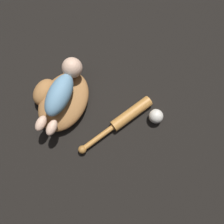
{
  "coord_description": "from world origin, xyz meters",
  "views": [
    {
      "loc": [
        -0.19,
        -0.32,
        1.09
      ],
      "look_at": [
        0.05,
        -0.21,
        0.07
      ],
      "focal_mm": 35.0,
      "sensor_mm": 36.0,
      "label": 1
    }
  ],
  "objects_px": {
    "baseball_glove": "(61,100)",
    "baseball": "(156,116)",
    "baby_figure": "(62,90)",
    "baseball_bat": "(124,119)"
  },
  "relations": [
    {
      "from": "baseball_glove",
      "to": "baseball",
      "type": "height_order",
      "value": "baseball_glove"
    },
    {
      "from": "baby_figure",
      "to": "baseball_bat",
      "type": "distance_m",
      "value": 0.33
    },
    {
      "from": "baby_figure",
      "to": "baseball",
      "type": "distance_m",
      "value": 0.47
    },
    {
      "from": "baseball_bat",
      "to": "baseball",
      "type": "bearing_deg",
      "value": -60.22
    },
    {
      "from": "baby_figure",
      "to": "baseball_bat",
      "type": "relative_size",
      "value": 0.96
    },
    {
      "from": "baseball_bat",
      "to": "baseball",
      "type": "xyz_separation_m",
      "value": [
        0.08,
        -0.14,
        0.01
      ]
    },
    {
      "from": "baseball",
      "to": "baseball_bat",
      "type": "bearing_deg",
      "value": 119.78
    },
    {
      "from": "baby_figure",
      "to": "baseball_bat",
      "type": "xyz_separation_m",
      "value": [
        0.02,
        -0.31,
        -0.11
      ]
    },
    {
      "from": "baseball_glove",
      "to": "baseball",
      "type": "relative_size",
      "value": 4.58
    },
    {
      "from": "baseball_bat",
      "to": "baseball",
      "type": "height_order",
      "value": "baseball"
    }
  ]
}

